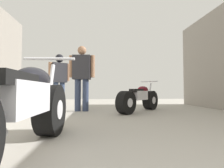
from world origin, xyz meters
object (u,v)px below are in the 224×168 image
at_px(motorcycle_black_naked, 139,99).
at_px(mechanic_with_helmet, 59,76).
at_px(motorcycle_maroon_cruiser, 19,110).
at_px(mechanic_in_blue, 82,74).

height_order(motorcycle_black_naked, mechanic_with_helmet, mechanic_with_helmet).
bearing_deg(motorcycle_black_naked, mechanic_with_helmet, 154.02).
distance_m(motorcycle_maroon_cruiser, mechanic_in_blue, 3.21).
bearing_deg(mechanic_in_blue, mechanic_with_helmet, 133.14).
relative_size(motorcycle_maroon_cruiser, mechanic_in_blue, 1.16).
xyz_separation_m(motorcycle_black_naked, mechanic_with_helmet, (-2.32, 1.13, 0.70)).
relative_size(motorcycle_maroon_cruiser, mechanic_with_helmet, 1.20).
distance_m(motorcycle_maroon_cruiser, mechanic_with_helmet, 4.10).
bearing_deg(motorcycle_maroon_cruiser, mechanic_in_blue, 86.45).
xyz_separation_m(motorcycle_maroon_cruiser, mechanic_in_blue, (0.20, 3.15, 0.61)).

